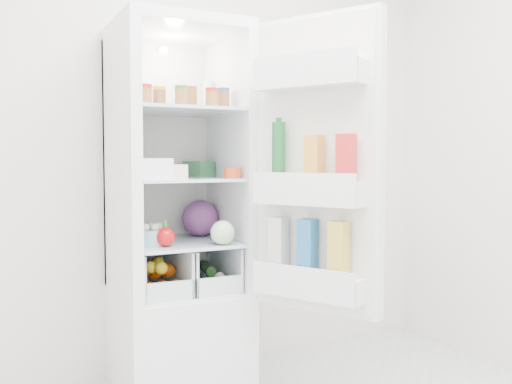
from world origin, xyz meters
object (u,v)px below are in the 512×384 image
red_cabbage (200,218)px  fridge_door (315,172)px  mushroom_bowl (151,237)px  refrigerator (175,256)px

red_cabbage → fridge_door: fridge_door is taller
red_cabbage → fridge_door: (0.29, -0.66, 0.25)m
red_cabbage → mushroom_bowl: size_ratio=1.19×
refrigerator → red_cabbage: size_ratio=9.57×
refrigerator → red_cabbage: refrigerator is taller
refrigerator → mushroom_bowl: (-0.17, -0.14, 0.12)m
red_cabbage → fridge_door: bearing=-66.5°
fridge_door → red_cabbage: bearing=-4.4°
mushroom_bowl → refrigerator: bearing=40.0°
mushroom_bowl → red_cabbage: bearing=31.4°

